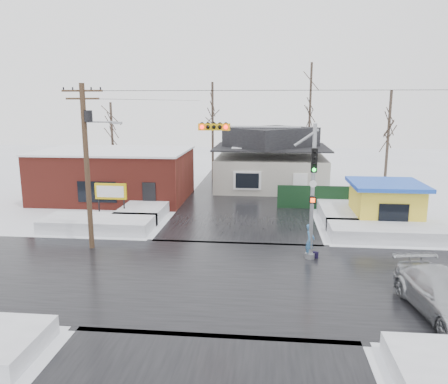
# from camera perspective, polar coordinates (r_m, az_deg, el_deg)

# --- Properties ---
(ground) EXTENTS (120.00, 120.00, 0.00)m
(ground) POSITION_cam_1_polar(r_m,az_deg,el_deg) (20.66, 0.57, -11.19)
(ground) COLOR white
(ground) RESTS_ON ground
(road_ns) EXTENTS (10.00, 120.00, 0.02)m
(road_ns) POSITION_cam_1_polar(r_m,az_deg,el_deg) (20.66, 0.57, -11.17)
(road_ns) COLOR black
(road_ns) RESTS_ON ground
(road_ew) EXTENTS (120.00, 10.00, 0.02)m
(road_ew) POSITION_cam_1_polar(r_m,az_deg,el_deg) (20.66, 0.57, -11.17)
(road_ew) COLOR black
(road_ew) RESTS_ON ground
(snowbank_nw) EXTENTS (7.00, 3.00, 0.80)m
(snowbank_nw) POSITION_cam_1_polar(r_m,az_deg,el_deg) (29.10, -16.10, -3.99)
(snowbank_nw) COLOR white
(snowbank_nw) RESTS_ON ground
(snowbank_ne) EXTENTS (7.00, 3.00, 0.80)m
(snowbank_ne) POSITION_cam_1_polar(r_m,az_deg,el_deg) (28.02, 20.67, -4.89)
(snowbank_ne) COLOR white
(snowbank_ne) RESTS_ON ground
(snowbank_nside_w) EXTENTS (3.00, 8.00, 0.80)m
(snowbank_nside_w) POSITION_cam_1_polar(r_m,az_deg,el_deg) (33.05, -9.69, -1.83)
(snowbank_nside_w) COLOR white
(snowbank_nside_w) RESTS_ON ground
(snowbank_nside_e) EXTENTS (3.00, 8.00, 0.80)m
(snowbank_nside_e) POSITION_cam_1_polar(r_m,az_deg,el_deg) (32.32, 15.02, -2.37)
(snowbank_nside_e) COLOR white
(snowbank_nside_e) RESTS_ON ground
(traffic_signal) EXTENTS (6.05, 0.68, 7.00)m
(traffic_signal) POSITION_cam_1_polar(r_m,az_deg,el_deg) (22.21, 7.56, 2.54)
(traffic_signal) COLOR gray
(traffic_signal) RESTS_ON ground
(utility_pole) EXTENTS (3.15, 0.44, 9.00)m
(utility_pole) POSITION_cam_1_polar(r_m,az_deg,el_deg) (24.61, -17.39, 4.34)
(utility_pole) COLOR #382619
(utility_pole) RESTS_ON ground
(brick_building) EXTENTS (12.20, 8.20, 4.12)m
(brick_building) POSITION_cam_1_polar(r_m,az_deg,el_deg) (37.66, -14.05, 2.25)
(brick_building) COLOR maroon
(brick_building) RESTS_ON ground
(marquee_sign) EXTENTS (2.20, 0.21, 2.55)m
(marquee_sign) POSITION_cam_1_polar(r_m,az_deg,el_deg) (31.01, -14.57, -0.05)
(marquee_sign) COLOR black
(marquee_sign) RESTS_ON ground
(house) EXTENTS (10.40, 8.40, 5.76)m
(house) POSITION_cam_1_polar(r_m,az_deg,el_deg) (41.31, 6.13, 4.10)
(house) COLOR #B1AC9F
(house) RESTS_ON ground
(kiosk) EXTENTS (4.60, 4.60, 2.88)m
(kiosk) POSITION_cam_1_polar(r_m,az_deg,el_deg) (30.70, 20.32, -1.41)
(kiosk) COLOR yellow
(kiosk) RESTS_ON ground
(fence) EXTENTS (8.00, 0.12, 1.80)m
(fence) POSITION_cam_1_polar(r_m,az_deg,el_deg) (34.06, 13.71, -0.73)
(fence) COLOR black
(fence) RESTS_ON ground
(tree_far_left) EXTENTS (3.00, 3.00, 10.00)m
(tree_far_left) POSITION_cam_1_polar(r_m,az_deg,el_deg) (45.32, -1.51, 11.59)
(tree_far_left) COLOR #332821
(tree_far_left) RESTS_ON ground
(tree_far_mid) EXTENTS (3.00, 3.00, 12.00)m
(tree_far_mid) POSITION_cam_1_polar(r_m,az_deg,el_deg) (47.18, 11.28, 13.32)
(tree_far_mid) COLOR #332821
(tree_far_mid) RESTS_ON ground
(tree_far_right) EXTENTS (3.00, 3.00, 9.00)m
(tree_far_right) POSITION_cam_1_polar(r_m,az_deg,el_deg) (40.30, 20.86, 9.70)
(tree_far_right) COLOR #332821
(tree_far_right) RESTS_ON ground
(tree_far_west) EXTENTS (3.00, 3.00, 8.00)m
(tree_far_west) POSITION_cam_1_polar(r_m,az_deg,el_deg) (45.77, -14.51, 9.24)
(tree_far_west) COLOR #332821
(tree_far_west) RESTS_ON ground
(pedestrian) EXTENTS (0.64, 0.77, 1.81)m
(pedestrian) POSITION_cam_1_polar(r_m,az_deg,el_deg) (23.32, 11.18, -6.34)
(pedestrian) COLOR teal
(pedestrian) RESTS_ON ground
(car) EXTENTS (3.02, 5.76, 1.59)m
(car) POSITION_cam_1_polar(r_m,az_deg,el_deg) (19.04, 26.94, -12.00)
(car) COLOR #ACAFB3
(car) RESTS_ON ground
(shopping_bag) EXTENTS (0.30, 0.21, 0.35)m
(shopping_bag) POSITION_cam_1_polar(r_m,az_deg,el_deg) (23.53, 11.86, -8.08)
(shopping_bag) COLOR black
(shopping_bag) RESTS_ON ground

